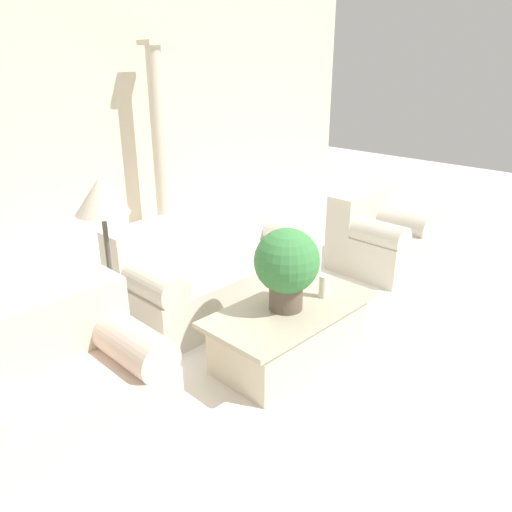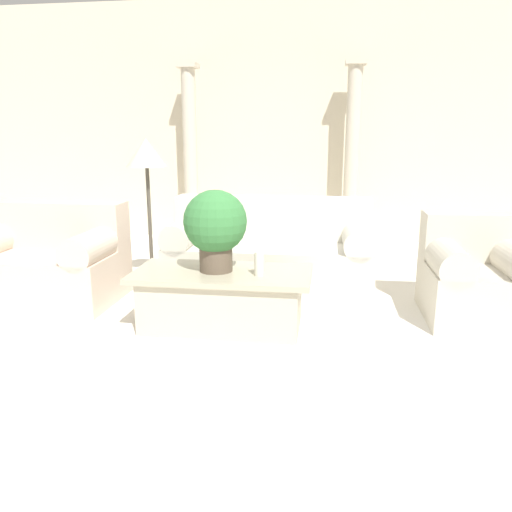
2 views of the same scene
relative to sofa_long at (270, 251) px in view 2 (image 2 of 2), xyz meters
name	(u,v)px [view 2 (image 2 of 2)]	position (x,y,z in m)	size (l,w,h in m)	color
ground_plane	(240,311)	(-0.17, -0.75, -0.35)	(16.00, 16.00, 0.00)	silver
wall_back	(278,123)	(-0.17, 2.37, 1.25)	(10.00, 0.06, 3.20)	beige
sofa_long	(270,251)	(0.00, 0.00, 0.00)	(1.91, 0.84, 0.85)	beige
loveseat	(48,260)	(-1.92, -0.66, 0.01)	(1.27, 0.84, 0.85)	beige
coffee_table	(222,298)	(-0.24, -1.10, -0.12)	(1.34, 0.66, 0.44)	beige
potted_plant	(215,225)	(-0.29, -1.09, 0.44)	(0.47, 0.47, 0.61)	brown
pillar_candle	(259,264)	(0.05, -1.17, 0.18)	(0.07, 0.07, 0.18)	silver
floor_lamp	(147,161)	(-1.15, -0.14, 0.86)	(0.37, 0.37, 1.41)	#4C473D
column_left	(190,154)	(-1.31, 1.96, 0.85)	(0.26, 0.26, 2.34)	beige
column_right	(352,155)	(0.82, 1.96, 0.85)	(0.26, 0.26, 2.34)	beige
armchair	(476,274)	(1.72, -0.61, 0.01)	(0.78, 0.85, 0.81)	beige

